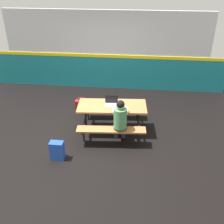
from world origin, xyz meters
TOP-DOWN VIEW (x-y plane):
  - ground_plane at (0.00, 0.00)m, footprint 10.00×10.00m
  - accent_backdrop at (0.00, 2.77)m, footprint 8.00×0.14m
  - picnic_table_main at (0.48, 0.00)m, footprint 1.76×1.67m
  - student_nearer at (0.73, -0.54)m, footprint 0.38×0.53m
  - laptop_silver at (0.47, 0.04)m, footprint 0.34×0.24m
  - backpack_dark at (-0.60, -1.27)m, footprint 0.30×0.22m
  - tote_bag_bright at (-0.52, 0.90)m, footprint 0.34×0.21m

SIDE VIEW (x-z plane):
  - ground_plane at x=0.00m, z-range -0.02..0.00m
  - tote_bag_bright at x=-0.52m, z-range -0.02..0.41m
  - backpack_dark at x=-0.60m, z-range 0.00..0.44m
  - picnic_table_main at x=0.48m, z-range 0.20..0.94m
  - student_nearer at x=0.73m, z-range 0.10..1.31m
  - laptop_silver at x=0.47m, z-range 0.67..0.90m
  - accent_backdrop at x=0.00m, z-range -0.05..2.55m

